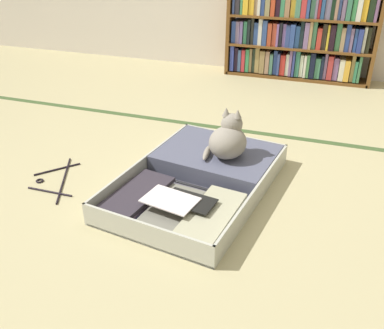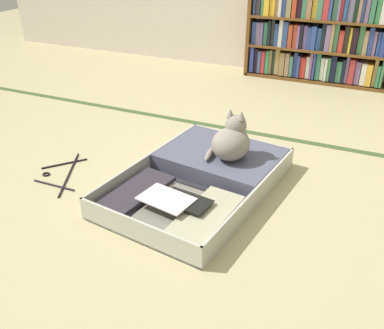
# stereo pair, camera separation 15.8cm
# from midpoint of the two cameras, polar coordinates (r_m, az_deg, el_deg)

# --- Properties ---
(ground_plane) EXTENTS (10.00, 10.00, 0.00)m
(ground_plane) POSITION_cam_midpoint_polar(r_m,az_deg,el_deg) (2.04, 0.76, -6.14)
(ground_plane) COLOR tan
(tatami_border) EXTENTS (4.80, 0.05, 0.00)m
(tatami_border) POSITION_cam_midpoint_polar(r_m,az_deg,el_deg) (2.86, 8.61, 4.38)
(tatami_border) COLOR #3A522A
(tatami_border) RESTS_ON ground_plane
(bookshelf) EXTENTS (1.26, 0.22, 0.79)m
(bookshelf) POSITION_cam_midpoint_polar(r_m,az_deg,el_deg) (3.91, 17.99, 16.03)
(bookshelf) COLOR brown
(bookshelf) RESTS_ON ground_plane
(open_suitcase) EXTENTS (0.78, 1.07, 0.12)m
(open_suitcase) POSITION_cam_midpoint_polar(r_m,az_deg,el_deg) (2.22, 3.85, -1.58)
(open_suitcase) COLOR #B5B6AA
(open_suitcase) RESTS_ON ground_plane
(black_cat) EXTENTS (0.24, 0.24, 0.26)m
(black_cat) POSITION_cam_midpoint_polar(r_m,az_deg,el_deg) (2.23, 7.35, 3.09)
(black_cat) COLOR gray
(black_cat) RESTS_ON open_suitcase
(clothes_hanger) EXTENTS (0.31, 0.43, 0.01)m
(clothes_hanger) POSITION_cam_midpoint_polar(r_m,az_deg,el_deg) (2.41, -15.21, -1.27)
(clothes_hanger) COLOR black
(clothes_hanger) RESTS_ON ground_plane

